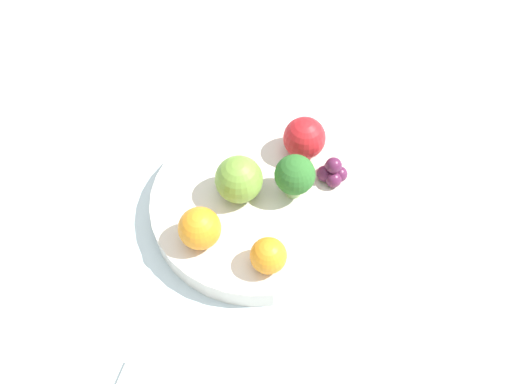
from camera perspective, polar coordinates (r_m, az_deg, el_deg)
ground_plane at (r=0.64m, az=0.00°, el=-3.11°), size 6.00×6.00×0.00m
table_surface at (r=0.63m, az=0.00°, el=-2.62°), size 1.20×1.20×0.02m
bowl at (r=0.61m, az=0.00°, el=-1.35°), size 0.26×0.26×0.03m
broccoli at (r=0.58m, az=4.49°, el=1.73°), size 0.05×0.05×0.06m
apple_red at (r=0.63m, az=5.55°, el=6.17°), size 0.05×0.05×0.05m
apple_green at (r=0.58m, az=-1.97°, el=1.45°), size 0.06×0.06×0.06m
orange_front at (r=0.55m, az=-6.45°, el=-4.14°), size 0.05×0.05×0.05m
orange_back at (r=0.54m, az=1.36°, el=-7.29°), size 0.04×0.04×0.04m
grape_cluster at (r=0.61m, az=8.74°, el=2.27°), size 0.04×0.04×0.04m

